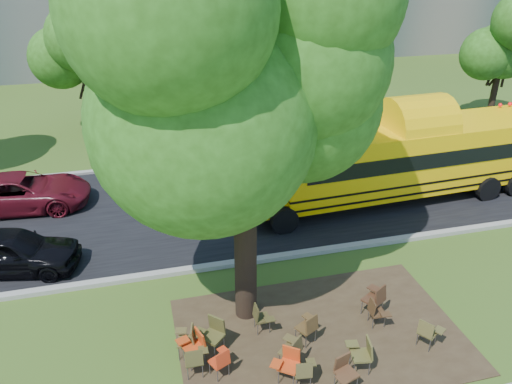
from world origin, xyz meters
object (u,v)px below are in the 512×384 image
object	(u,v)px
main_tree	(244,82)
chair_14	(195,344)
chair_1	(195,359)
chair_5	(344,370)
school_bus	(408,157)
chair_6	(363,352)
chair_12	(376,311)
bg_car_red	(22,192)
black_car	(11,251)
chair_11	(308,326)
chair_2	(293,349)
chair_3	(288,361)
chair_0	(221,360)
chair_7	(428,331)
chair_13	(376,297)
chair_9	(213,332)
chair_10	(261,316)
chair_8	(188,338)

from	to	relation	value
main_tree	chair_14	bearing A→B (deg)	-137.90
chair_1	chair_5	xyz separation A→B (m)	(3.08, -1.14, 0.02)
school_bus	chair_6	distance (m)	9.42
main_tree	chair_12	world-z (taller)	main_tree
bg_car_red	black_car	bearing A→B (deg)	-171.55
chair_11	black_car	size ratio (longest dim) A/B	0.22
chair_5	black_car	size ratio (longest dim) A/B	0.22
chair_2	bg_car_red	world-z (taller)	bg_car_red
chair_3	chair_11	size ratio (longest dim) A/B	1.01
chair_2	black_car	size ratio (longest dim) A/B	0.23
chair_2	chair_11	size ratio (longest dim) A/B	1.02
main_tree	school_bus	xyz separation A→B (m)	(7.44, 5.14, -4.53)
main_tree	chair_0	world-z (taller)	main_tree
chair_0	chair_7	world-z (taller)	chair_7
chair_2	chair_13	distance (m)	2.88
chair_3	black_car	bearing A→B (deg)	-6.27
chair_1	chair_11	size ratio (longest dim) A/B	0.98
chair_6	chair_13	size ratio (longest dim) A/B	0.92
chair_12	chair_9	bearing A→B (deg)	-87.32
chair_13	chair_7	bearing A→B (deg)	-93.46
chair_5	chair_11	world-z (taller)	chair_5
chair_10	school_bus	bearing A→B (deg)	127.99
chair_8	chair_9	world-z (taller)	chair_9
chair_6	chair_1	bearing A→B (deg)	88.27
chair_9	black_car	distance (m)	7.05
chair_11	chair_12	xyz separation A→B (m)	(1.86, 0.15, -0.05)
chair_12	chair_14	bearing A→B (deg)	-83.96
chair_1	bg_car_red	size ratio (longest dim) A/B	0.18
chair_11	black_car	xyz separation A→B (m)	(-7.47, 5.06, 0.13)
main_tree	chair_12	size ratio (longest dim) A/B	12.41
chair_1	black_car	distance (m)	7.17
chair_10	chair_13	distance (m)	3.05
chair_2	main_tree	bearing A→B (deg)	64.44
chair_5	chair_13	distance (m)	2.67
chair_5	chair_12	bearing A→B (deg)	-151.29
chair_7	chair_13	size ratio (longest dim) A/B	0.85
chair_2	black_car	world-z (taller)	black_car
chair_2	chair_13	xyz separation A→B (m)	(2.63, 1.16, 0.05)
chair_9	chair_0	bearing A→B (deg)	137.62
chair_0	chair_10	distance (m)	1.70
main_tree	chair_9	world-z (taller)	main_tree
chair_2	chair_8	world-z (taller)	chair_2
main_tree	black_car	size ratio (longest dim) A/B	2.50
chair_0	chair_7	distance (m)	4.96
chair_0	bg_car_red	xyz separation A→B (m)	(-5.54, 9.68, 0.18)
bg_car_red	chair_1	bearing A→B (deg)	-148.23
chair_8	chair_12	distance (m)	4.72
chair_5	chair_7	distance (m)	2.51
chair_7	chair_13	bearing A→B (deg)	172.38
chair_9	bg_car_red	world-z (taller)	bg_car_red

